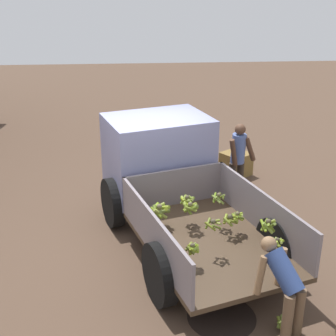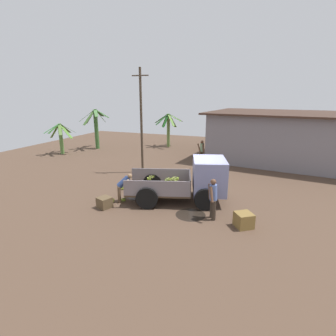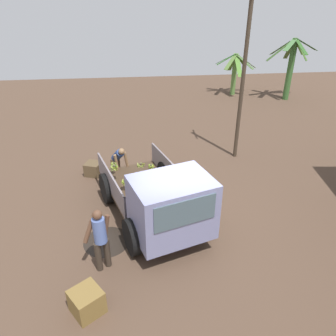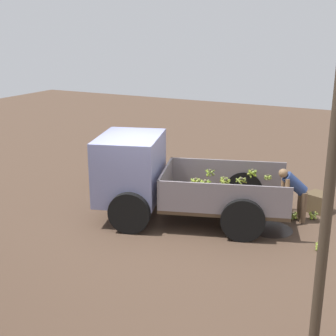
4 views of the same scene
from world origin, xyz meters
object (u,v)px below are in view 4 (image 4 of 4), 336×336
at_px(person_foreground_visitor, 146,159).
at_px(banana_bunch_on_ground_1, 320,246).
at_px(banana_bunch_on_ground_2, 293,215).
at_px(wooden_crate_0, 318,202).
at_px(banana_bunch_on_ground_0, 313,215).
at_px(person_worker_loading, 295,191).
at_px(wooden_crate_1, 114,173).
at_px(utility_pole, 336,128).
at_px(cargo_truck, 150,175).

relative_size(person_foreground_visitor, banana_bunch_on_ground_1, 6.98).
bearing_deg(banana_bunch_on_ground_2, person_foreground_visitor, -2.97).
bearing_deg(wooden_crate_0, banana_bunch_on_ground_1, 101.03).
bearing_deg(banana_bunch_on_ground_0, person_worker_loading, 38.31).
xyz_separation_m(person_foreground_visitor, wooden_crate_1, (1.21, -0.25, -0.63)).
distance_m(person_worker_loading, banana_bunch_on_ground_0, 0.82).
height_order(person_worker_loading, banana_bunch_on_ground_0, person_worker_loading).
bearing_deg(wooden_crate_1, utility_pole, 142.51).
distance_m(cargo_truck, utility_pole, 5.84).
height_order(cargo_truck, wooden_crate_1, cargo_truck).
bearing_deg(cargo_truck, wooden_crate_0, -165.97).
distance_m(cargo_truck, banana_bunch_on_ground_1, 4.03).
bearing_deg(utility_pole, banana_bunch_on_ground_0, -79.71).
height_order(banana_bunch_on_ground_0, banana_bunch_on_ground_2, banana_bunch_on_ground_0).
relative_size(person_foreground_visitor, banana_bunch_on_ground_2, 6.43).
relative_size(person_foreground_visitor, wooden_crate_1, 2.79).
height_order(person_foreground_visitor, person_worker_loading, person_foreground_visitor).
bearing_deg(wooden_crate_0, person_foreground_visitor, 7.66).
distance_m(utility_pole, banana_bunch_on_ground_0, 5.77).
bearing_deg(wooden_crate_1, person_foreground_visitor, 168.43).
relative_size(person_worker_loading, wooden_crate_1, 2.20).
bearing_deg(wooden_crate_0, utility_pole, 99.13).
distance_m(banana_bunch_on_ground_1, wooden_crate_1, 6.38).
height_order(person_worker_loading, banana_bunch_on_ground_1, person_worker_loading).
bearing_deg(person_worker_loading, utility_pole, 74.88).
bearing_deg(banana_bunch_on_ground_0, cargo_truck, 24.24).
xyz_separation_m(cargo_truck, wooden_crate_0, (-3.50, -2.15, -0.80)).
xyz_separation_m(banana_bunch_on_ground_0, banana_bunch_on_ground_1, (-0.43, 1.60, 0.00)).
bearing_deg(wooden_crate_0, banana_bunch_on_ground_0, 89.31).
xyz_separation_m(utility_pole, banana_bunch_on_ground_2, (1.29, -4.57, -3.06)).
xyz_separation_m(cargo_truck, person_worker_loading, (-3.09, -1.25, -0.28)).
bearing_deg(banana_bunch_on_ground_1, utility_pole, 97.83).
bearing_deg(utility_pole, wooden_crate_1, -37.49).
distance_m(person_foreground_visitor, wooden_crate_0, 4.58).
relative_size(person_foreground_visitor, person_worker_loading, 1.27).
bearing_deg(utility_pole, banana_bunch_on_ground_2, -74.23).
height_order(cargo_truck, utility_pole, utility_pole).
relative_size(utility_pole, person_worker_loading, 4.81).
xyz_separation_m(person_worker_loading, wooden_crate_1, (5.28, -0.54, -0.47)).
distance_m(person_foreground_visitor, wooden_crate_1, 1.38).
xyz_separation_m(cargo_truck, utility_pole, (-4.36, 3.24, 2.14)).
xyz_separation_m(cargo_truck, banana_bunch_on_ground_1, (-3.92, 0.02, -0.92)).
bearing_deg(person_foreground_visitor, person_worker_loading, -33.75).
xyz_separation_m(cargo_truck, banana_bunch_on_ground_2, (-3.07, -1.34, -0.92)).
xyz_separation_m(utility_pole, banana_bunch_on_ground_0, (0.87, -4.81, -3.06)).
bearing_deg(cargo_truck, person_foreground_visitor, -74.92).
distance_m(banana_bunch_on_ground_1, wooden_crate_0, 2.22).
bearing_deg(wooden_crate_1, banana_bunch_on_ground_0, 177.77).
height_order(person_foreground_visitor, banana_bunch_on_ground_0, person_foreground_visitor).
height_order(utility_pole, wooden_crate_0, utility_pole).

